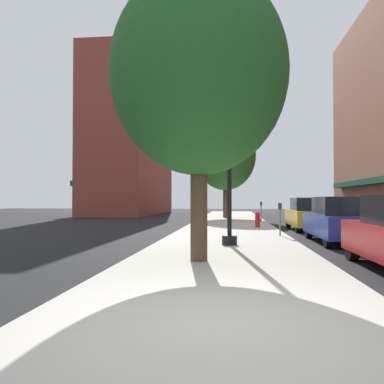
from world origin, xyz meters
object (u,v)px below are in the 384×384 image
parking_meter_near (261,209)px  parking_meter_far (280,215)px  tree_near (225,156)px  car_yellow (309,215)px  tree_mid (199,75)px  car_blue (340,220)px  fire_hydrant (258,220)px  lamppost (229,148)px

parking_meter_near → parking_meter_far: same height
parking_meter_far → tree_near: 16.47m
car_yellow → tree_mid: bearing=-114.9°
parking_meter_near → car_yellow: car_yellow is taller
parking_meter_near → car_yellow: (1.95, -5.95, -0.14)m
parking_meter_far → car_blue: car_blue is taller
fire_hydrant → parking_meter_near: size_ratio=0.60×
car_yellow → tree_near: bearing=109.2°
parking_meter_far → car_blue: 2.35m
fire_hydrant → parking_meter_far: parking_meter_far is taller
parking_meter_near → parking_meter_far: size_ratio=1.00×
car_blue → parking_meter_near: bearing=100.3°
tree_near → tree_mid: 22.32m
tree_mid → car_blue: bearing=48.9°
lamppost → parking_meter_near: size_ratio=4.50×
lamppost → parking_meter_near: 14.00m
fire_hydrant → car_yellow: size_ratio=0.18×
parking_meter_near → tree_near: (-2.48, 5.37, 4.22)m
fire_hydrant → parking_meter_near: 5.66m
parking_meter_near → tree_mid: size_ratio=0.19×
tree_near → car_blue: tree_near is taller
tree_mid → car_yellow: bearing=67.3°
parking_meter_near → lamppost: bearing=-98.2°
tree_near → tree_mid: tree_near is taller
car_yellow → fire_hydrant: bearing=170.3°
parking_meter_near → fire_hydrant: bearing=-96.0°
parking_meter_near → tree_mid: tree_mid is taller
parking_meter_far → car_yellow: car_yellow is taller
car_yellow → parking_meter_far: bearing=-116.0°
parking_meter_far → car_yellow: size_ratio=0.30×
car_yellow → parking_meter_near: bearing=106.0°
fire_hydrant → parking_meter_near: parking_meter_near is taller
parking_meter_far → car_blue: bearing=-33.7°
tree_mid → car_blue: size_ratio=1.59×
parking_meter_far → car_blue: size_ratio=0.30×
car_blue → parking_meter_far: bearing=147.1°
tree_mid → car_yellow: tree_mid is taller
car_blue → car_yellow: size_ratio=1.00×
parking_meter_far → tree_mid: bearing=-112.0°
tree_near → car_blue: size_ratio=1.84×
tree_near → car_blue: bearing=-75.4°
parking_meter_far → tree_mid: 7.95m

